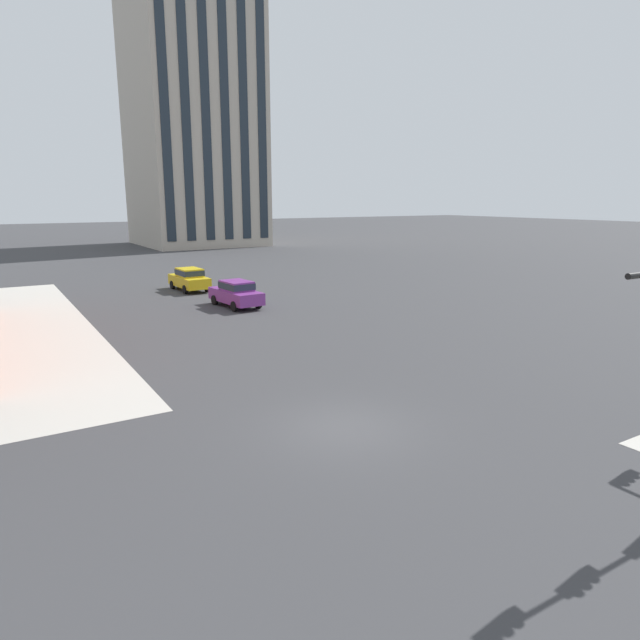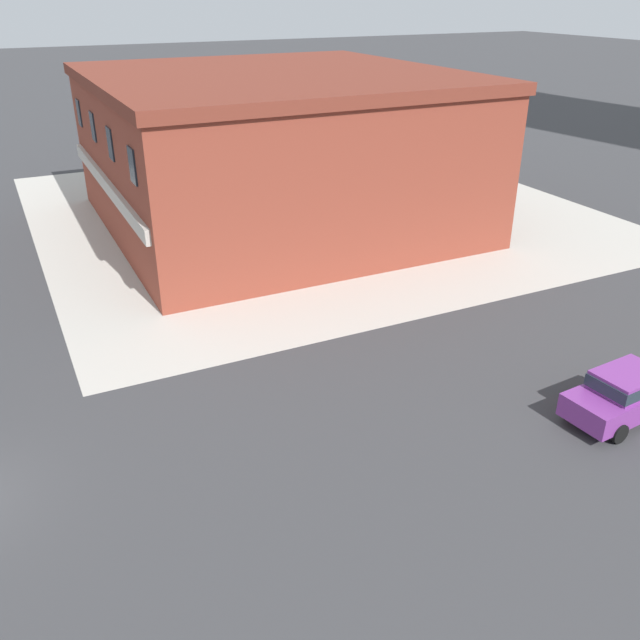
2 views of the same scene
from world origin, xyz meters
name	(u,v)px [view 2 (image 2 of 2)]	position (x,y,z in m)	size (l,w,h in m)	color
sidewalk_far_corner	(309,209)	(-20.00, 20.00, 0.00)	(32.00, 32.00, 0.02)	#B7B2A8
car_main_southbound_far	(627,392)	(4.84, 19.51, 0.92)	(2.16, 4.53, 1.68)	#7A3389
storefront_block_near_corner	(275,150)	(-18.67, 17.30, 4.21)	(19.73, 19.05, 8.40)	brown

